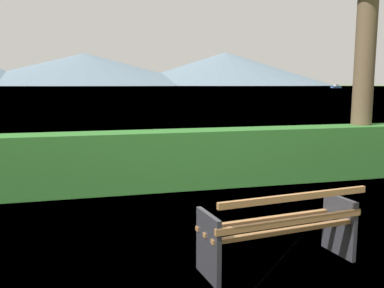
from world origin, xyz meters
name	(u,v)px	position (x,y,z in m)	size (l,w,h in m)	color
ground_plane	(276,264)	(0.00, 0.00, 0.00)	(1400.00, 1400.00, 0.00)	#567A38
water_surface	(87,87)	(0.00, 306.84, 0.00)	(620.00, 620.00, 0.00)	slate
park_bench	(281,229)	(0.01, -0.06, 0.43)	(1.77, 0.77, 0.87)	olive
hedge_row	(193,158)	(0.00, 3.57, 0.54)	(9.52, 0.70, 1.08)	#2D6B28
sailboat_mid	(336,87)	(125.71, 186.73, 0.63)	(6.76, 3.70, 1.77)	#335693
distant_hills	(40,64)	(-57.15, 578.09, 28.84)	(756.23, 388.10, 70.58)	slate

